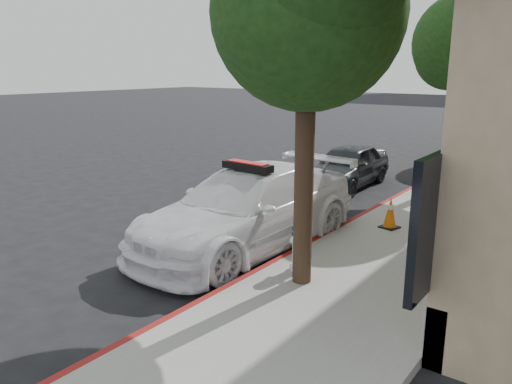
{
  "coord_description": "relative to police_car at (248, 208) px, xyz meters",
  "views": [
    {
      "loc": [
        6.76,
        -8.43,
        3.5
      ],
      "look_at": [
        0.81,
        -0.42,
        1.0
      ],
      "focal_mm": 35.0,
      "sensor_mm": 36.0,
      "label": 1
    }
  ],
  "objects": [
    {
      "name": "tree_near",
      "position": [
        1.96,
        -1.1,
        3.48
      ],
      "size": [
        2.92,
        2.82,
        5.62
      ],
      "color": "black",
      "rests_on": "sidewalk"
    },
    {
      "name": "police_car",
      "position": [
        0.0,
        0.0,
        0.0
      ],
      "size": [
        2.53,
        5.55,
        1.72
      ],
      "rotation": [
        0.0,
        0.0,
        -0.06
      ],
      "color": "white",
      "rests_on": "ground"
    },
    {
      "name": "fire_hydrant",
      "position": [
        1.65,
        -0.72,
        -0.24
      ],
      "size": [
        0.34,
        0.31,
        0.81
      ],
      "rotation": [
        0.0,
        0.0,
        -0.07
      ],
      "color": "silver",
      "rests_on": "sidewalk"
    },
    {
      "name": "parked_car_far",
      "position": [
        0.23,
        20.01,
        -0.08
      ],
      "size": [
        1.87,
        4.4,
        1.41
      ],
      "primitive_type": "imported",
      "rotation": [
        0.0,
        0.0,
        -0.09
      ],
      "color": "#151F36",
      "rests_on": "ground"
    },
    {
      "name": "sidewalk",
      "position": [
        2.63,
        10.92,
        -0.71
      ],
      "size": [
        3.2,
        50.0,
        0.15
      ],
      "primitive_type": "cube",
      "color": "gray",
      "rests_on": "ground"
    },
    {
      "name": "ground",
      "position": [
        -0.97,
        0.92,
        -0.79
      ],
      "size": [
        120.0,
        120.0,
        0.0
      ],
      "primitive_type": "plane",
      "color": "black",
      "rests_on": "ground"
    },
    {
      "name": "traffic_cone",
      "position": [
        2.0,
        2.39,
        -0.3
      ],
      "size": [
        0.42,
        0.42,
        0.68
      ],
      "rotation": [
        0.0,
        0.0,
        -0.21
      ],
      "color": "black",
      "rests_on": "sidewalk"
    },
    {
      "name": "tree_mid",
      "position": [
        1.96,
        6.9,
        3.37
      ],
      "size": [
        2.77,
        2.64,
        5.43
      ],
      "color": "black",
      "rests_on": "sidewalk"
    },
    {
      "name": "curb_strip",
      "position": [
        1.09,
        10.92,
        -0.71
      ],
      "size": [
        0.12,
        50.0,
        0.15
      ],
      "primitive_type": "cube",
      "color": "maroon",
      "rests_on": "ground"
    },
    {
      "name": "parked_car_mid",
      "position": [
        -0.78,
        5.92,
        -0.15
      ],
      "size": [
        1.65,
        3.8,
        1.28
      ],
      "primitive_type": "imported",
      "rotation": [
        0.0,
        0.0,
        0.04
      ],
      "color": "#212529",
      "rests_on": "ground"
    }
  ]
}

